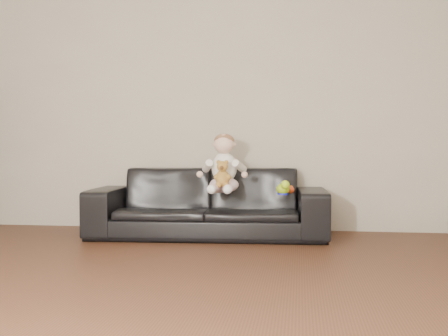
# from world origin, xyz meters

# --- Properties ---
(floor) EXTENTS (5.50, 5.50, 0.00)m
(floor) POSITION_xyz_m (0.00, 0.00, 0.00)
(floor) COLOR #49291A
(floor) RESTS_ON ground
(wall_back) EXTENTS (5.00, 0.00, 5.00)m
(wall_back) POSITION_xyz_m (0.00, 2.75, 1.30)
(wall_back) COLOR #B6AD99
(wall_back) RESTS_ON ground
(sofa) EXTENTS (2.16, 0.93, 0.62)m
(sofa) POSITION_xyz_m (0.29, 2.25, 0.31)
(sofa) COLOR black
(sofa) RESTS_ON floor
(baby) EXTENTS (0.35, 0.43, 0.52)m
(baby) POSITION_xyz_m (0.45, 2.13, 0.64)
(baby) COLOR silver
(baby) RESTS_ON sofa
(teddy_bear) EXTENTS (0.12, 0.13, 0.23)m
(teddy_bear) POSITION_xyz_m (0.46, 1.97, 0.58)
(teddy_bear) COLOR #A5772F
(teddy_bear) RESTS_ON sofa
(toy_green) EXTENTS (0.13, 0.15, 0.10)m
(toy_green) POSITION_xyz_m (0.97, 2.04, 0.46)
(toy_green) COLOR #9FD419
(toy_green) RESTS_ON sofa
(toy_rattle) EXTENTS (0.07, 0.07, 0.06)m
(toy_rattle) POSITION_xyz_m (1.04, 2.16, 0.44)
(toy_rattle) COLOR red
(toy_rattle) RESTS_ON sofa
(toy_blue_disc) EXTENTS (0.10, 0.10, 0.01)m
(toy_blue_disc) POSITION_xyz_m (0.97, 2.03, 0.41)
(toy_blue_disc) COLOR #1A1ED0
(toy_blue_disc) RESTS_ON sofa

